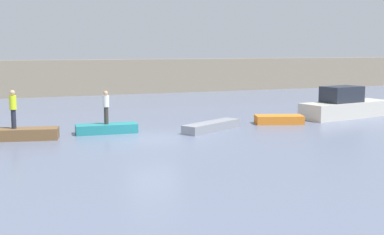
# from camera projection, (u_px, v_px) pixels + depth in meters

# --- Properties ---
(ground_plane) EXTENTS (120.00, 120.00, 0.00)m
(ground_plane) POSITION_uv_depth(u_px,v_px,m) (153.00, 139.00, 23.51)
(ground_plane) COLOR slate
(embankment_wall) EXTENTS (80.00, 1.20, 3.23)m
(embankment_wall) POSITION_uv_depth(u_px,v_px,m) (76.00, 78.00, 44.98)
(embankment_wall) COLOR gray
(embankment_wall) RESTS_ON ground_plane
(motorboat) EXTENTS (6.49, 2.98, 1.94)m
(motorboat) POSITION_uv_depth(u_px,v_px,m) (345.00, 106.00, 30.82)
(motorboat) COLOR beige
(motorboat) RESTS_ON ground_plane
(rowboat_brown) EXTENTS (4.13, 1.86, 0.54)m
(rowboat_brown) POSITION_uv_depth(u_px,v_px,m) (14.00, 134.00, 23.22)
(rowboat_brown) COLOR brown
(rowboat_brown) RESTS_ON ground_plane
(rowboat_teal) EXTENTS (3.13, 1.27, 0.47)m
(rowboat_teal) POSITION_uv_depth(u_px,v_px,m) (107.00, 129.00, 25.09)
(rowboat_teal) COLOR teal
(rowboat_teal) RESTS_ON ground_plane
(rowboat_grey) EXTENTS (3.80, 2.64, 0.45)m
(rowboat_grey) POSITION_uv_depth(u_px,v_px,m) (212.00, 126.00, 25.88)
(rowboat_grey) COLOR gray
(rowboat_grey) RESTS_ON ground_plane
(rowboat_orange) EXTENTS (2.90, 1.95, 0.48)m
(rowboat_orange) POSITION_uv_depth(u_px,v_px,m) (279.00, 119.00, 28.25)
(rowboat_orange) COLOR orange
(rowboat_orange) RESTS_ON ground_plane
(person_hiviz_shirt) EXTENTS (0.32, 0.32, 1.80)m
(person_hiviz_shirt) POSITION_uv_depth(u_px,v_px,m) (13.00, 107.00, 23.05)
(person_hiviz_shirt) COLOR #232838
(person_hiviz_shirt) RESTS_ON rowboat_brown
(person_white_shirt) EXTENTS (0.32, 0.32, 1.68)m
(person_white_shirt) POSITION_uv_depth(u_px,v_px,m) (106.00, 106.00, 24.93)
(person_white_shirt) COLOR #38332D
(person_white_shirt) RESTS_ON rowboat_teal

